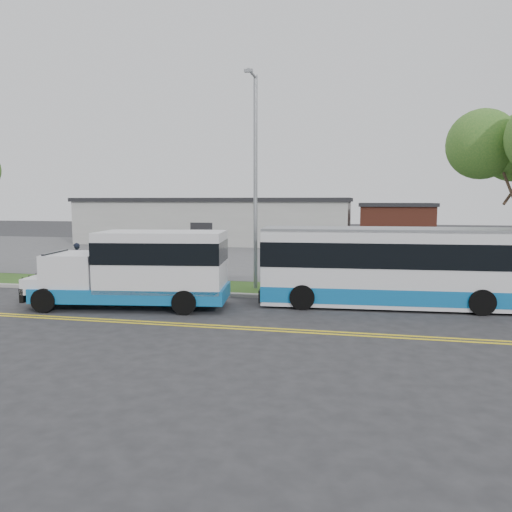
% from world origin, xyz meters
% --- Properties ---
extents(ground, '(140.00, 140.00, 0.00)m').
position_xyz_m(ground, '(0.00, 0.00, 0.00)').
color(ground, '#28282B').
rests_on(ground, ground).
extents(lane_line_north, '(70.00, 0.12, 0.01)m').
position_xyz_m(lane_line_north, '(0.00, -3.85, 0.01)').
color(lane_line_north, yellow).
rests_on(lane_line_north, ground).
extents(lane_line_south, '(70.00, 0.12, 0.01)m').
position_xyz_m(lane_line_south, '(0.00, -4.15, 0.01)').
color(lane_line_south, yellow).
rests_on(lane_line_south, ground).
extents(curb, '(80.00, 0.30, 0.15)m').
position_xyz_m(curb, '(0.00, 1.10, 0.07)').
color(curb, '#9E9B93').
rests_on(curb, ground).
extents(verge, '(80.00, 3.30, 0.10)m').
position_xyz_m(verge, '(0.00, 2.90, 0.05)').
color(verge, '#294E1A').
rests_on(verge, ground).
extents(parking_lot, '(80.00, 25.00, 0.10)m').
position_xyz_m(parking_lot, '(0.00, 17.00, 0.05)').
color(parking_lot, '#4C4C4F').
rests_on(parking_lot, ground).
extents(commercial_building, '(25.40, 10.40, 4.35)m').
position_xyz_m(commercial_building, '(-6.00, 27.00, 2.18)').
color(commercial_building, '#9E9E99').
rests_on(commercial_building, ground).
extents(brick_wing, '(6.30, 7.30, 3.90)m').
position_xyz_m(brick_wing, '(10.50, 26.00, 1.96)').
color(brick_wing, brown).
rests_on(brick_wing, ground).
extents(streetlight_near, '(0.35, 1.53, 9.50)m').
position_xyz_m(streetlight_near, '(3.00, 2.73, 5.23)').
color(streetlight_near, gray).
rests_on(streetlight_near, verge).
extents(shuttle_bus, '(7.92, 3.53, 2.94)m').
position_xyz_m(shuttle_bus, '(-0.44, -1.69, 1.57)').
color(shuttle_bus, '#0E61A1').
rests_on(shuttle_bus, ground).
extents(transit_bus, '(11.14, 3.26, 3.05)m').
position_xyz_m(transit_bus, '(9.37, 0.60, 1.54)').
color(transit_bus, silver).
rests_on(transit_bus, ground).
extents(pedestrian, '(0.79, 0.72, 1.82)m').
position_xyz_m(pedestrian, '(-6.83, 4.00, 1.01)').
color(pedestrian, black).
rests_on(pedestrian, verge).
extents(parked_car_a, '(2.36, 5.09, 1.62)m').
position_xyz_m(parked_car_a, '(-5.75, 14.99, 0.91)').
color(parked_car_a, '#B0B3B8').
rests_on(parked_car_a, parking_lot).
extents(parked_car_b, '(2.85, 4.90, 1.33)m').
position_xyz_m(parked_car_b, '(-5.61, 13.24, 0.77)').
color(parked_car_b, white).
rests_on(parked_car_b, parking_lot).
extents(grocery_bag_left, '(0.32, 0.32, 0.32)m').
position_xyz_m(grocery_bag_left, '(-7.13, 3.75, 0.26)').
color(grocery_bag_left, white).
rests_on(grocery_bag_left, verge).
extents(grocery_bag_right, '(0.32, 0.32, 0.32)m').
position_xyz_m(grocery_bag_right, '(-6.53, 4.25, 0.26)').
color(grocery_bag_right, white).
rests_on(grocery_bag_right, verge).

